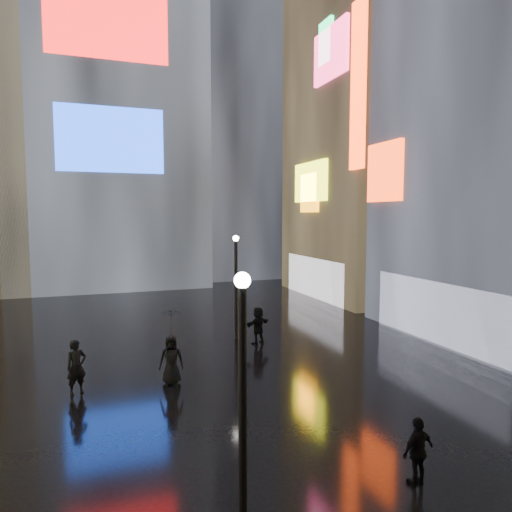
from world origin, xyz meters
name	(u,v)px	position (x,y,z in m)	size (l,w,h in m)	color
ground	(199,348)	(0.00, 20.00, 0.00)	(140.00, 140.00, 0.00)	black
building_right_far	(373,113)	(15.98, 30.00, 13.98)	(10.28, 12.00, 28.00)	black
tower_main	(105,50)	(-3.00, 43.97, 21.01)	(16.00, 14.20, 42.00)	black
tower_flank_right	(227,111)	(9.00, 46.00, 17.00)	(12.00, 12.00, 34.00)	black
lamp_near	(243,396)	(-2.03, 7.04, 2.94)	(0.30, 0.30, 5.20)	black
lamp_far	(236,281)	(2.13, 20.92, 2.94)	(0.30, 0.30, 5.20)	black
pedestrian_3	(418,451)	(2.40, 7.63, 0.79)	(0.93, 0.39, 1.59)	black
pedestrian_4	(171,360)	(-1.93, 15.86, 0.91)	(0.88, 0.58, 1.81)	black
pedestrian_5	(258,325)	(2.89, 19.78, 0.89)	(1.65, 0.53, 1.78)	black
pedestrian_6	(76,367)	(-5.17, 16.02, 0.95)	(0.69, 0.45, 1.90)	black
umbrella_2	(171,323)	(-1.93, 15.86, 2.29)	(1.04, 1.06, 0.96)	black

